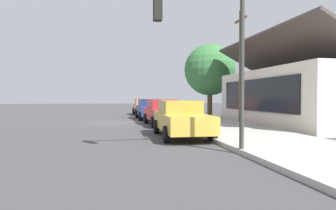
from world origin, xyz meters
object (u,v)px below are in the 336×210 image
Objects in this scene: car_cherry at (163,112)px; utility_pole_wooden at (241,64)px; traffic_light_main at (209,39)px; fire_hydrant_red at (193,119)px; shade_tree at (210,70)px; car_coral at (144,106)px; car_mustard at (181,118)px; car_navy at (150,109)px.

utility_pole_wooden is (-0.49, 5.37, 3.11)m from car_cherry.
car_cherry is 10.25m from traffic_light_main.
car_cherry is 6.83× the size of fire_hydrant_red.
car_cherry is 0.76× the size of shade_tree.
traffic_light_main is 0.69× the size of utility_pole_wooden.
car_coral is at bearing -174.05° from fire_hydrant_red.
shade_tree reaches higher than fire_hydrant_red.
shade_tree is at bearing 161.40° from traffic_light_main.
car_mustard is 8.83m from utility_pole_wooden.
shade_tree reaches higher than car_cherry.
fire_hydrant_red is (13.08, 1.36, -0.32)m from car_coral.
car_coral is 0.87× the size of traffic_light_main.
car_coral is 0.60× the size of utility_pole_wooden.
car_coral is at bearing 178.20° from car_navy.
car_navy is at bearing 179.87° from car_cherry.
car_navy is (5.66, -0.15, 0.00)m from car_coral.
car_cherry reaches higher than fire_hydrant_red.
traffic_light_main is at bearing -1.39° from car_coral.
car_navy is 0.63× the size of utility_pole_wooden.
traffic_light_main is 11.83m from utility_pole_wooden.
car_mustard is 0.93× the size of traffic_light_main.
car_navy is at bearing 179.46° from traffic_light_main.
car_mustard is 5.01m from traffic_light_main.
traffic_light_main reaches higher than car_cherry.
car_cherry is at bearing -147.33° from fire_hydrant_red.
utility_pole_wooden is (6.58, -0.05, -0.19)m from shade_tree.
car_cherry is 1.00× the size of car_mustard.
car_coral is at bearing -152.84° from utility_pole_wooden.
car_coral is 16.61m from car_mustard.
car_coral is 12.15m from utility_pole_wooden.
traffic_light_main is (9.89, -0.29, 2.68)m from car_cherry.
car_cherry is at bearing -84.78° from utility_pole_wooden.
car_coral reaches higher than fire_hydrant_red.
utility_pole_wooden is at bearing 48.80° from car_navy.
shade_tree is at bearing 107.56° from car_navy.
car_cherry is at bearing -37.49° from shade_tree.
shade_tree is (-1.79, 5.56, 3.30)m from car_navy.
shade_tree is (-7.07, 5.42, 3.30)m from car_cherry.
utility_pole_wooden is 5.89m from fire_hydrant_red.
car_mustard is at bearing -1.10° from car_coral.
utility_pole_wooden is at bearing 139.22° from car_mustard.
car_coral is 0.71× the size of shade_tree.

